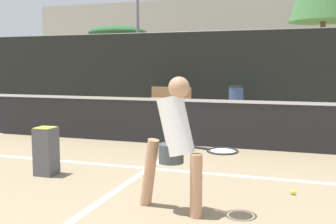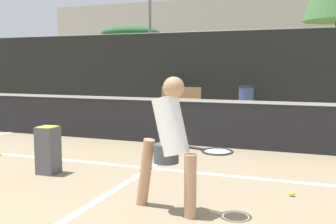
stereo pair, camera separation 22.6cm
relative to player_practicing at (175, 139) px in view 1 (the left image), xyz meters
The scene contains 12 objects.
court_service_line 2.05m from the player_practicing, 119.85° to the left, with size 8.25×0.10×0.01m, color white.
court_center_mark 1.68m from the player_practicing, 129.52° to the left, with size 0.10×4.91×0.01m, color white.
net 3.72m from the player_practicing, 104.62° to the left, with size 11.09×0.09×1.07m.
fence_back 10.70m from the player_practicing, 95.03° to the left, with size 24.00×0.06×2.93m.
player_practicing is the anchor object (origin of this frame).
tennis_ball_scattered_0 1.77m from the player_practicing, 39.19° to the left, with size 0.07×0.07×0.07m, color #D1E033.
ball_hopper 2.43m from the player_practicing, 159.50° to the left, with size 0.28×0.28×0.71m.
courtside_bench 10.00m from the player_practicing, 108.05° to the left, with size 1.58×0.51×0.86m.
trash_bin 9.70m from the player_practicing, 94.35° to the left, with size 0.53×0.53×0.93m.
parked_car 14.68m from the player_practicing, 105.67° to the left, with size 1.71×3.93×1.41m.
tree_west 20.34m from the player_practicing, 116.85° to the left, with size 3.57×3.57×4.05m.
building_far 25.64m from the player_practicing, 92.10° to the left, with size 36.00×2.40×6.51m, color #B2ADA3.
Camera 1 is at (2.15, -0.40, 1.59)m, focal length 42.00 mm.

